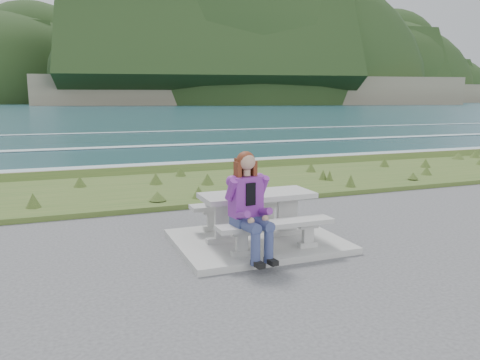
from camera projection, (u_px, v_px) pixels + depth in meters
The scene contains 9 objects.
concrete_slab at pixel (257, 241), 7.58m from camera, with size 2.60×2.10×0.10m, color #A6A5A1.
picnic_table at pixel (257, 203), 7.47m from camera, with size 1.80×0.75×0.75m.
bench_landward at pixel (276, 228), 6.87m from camera, with size 1.80×0.35×0.45m.
bench_seaward at pixel (241, 208), 8.16m from camera, with size 1.80×0.35×0.45m.
grass_verge at pixel (181, 189), 12.19m from camera, with size 160.00×4.50×0.22m, color #335520.
shore_drop at pixel (159, 173), 14.85m from camera, with size 160.00×0.80×2.20m, color #706654.
ocean at pixel (108, 161), 30.95m from camera, with size 1600.00×1600.00×0.09m.
headland_range at pixel (276, 90), 439.50m from camera, with size 729.83×363.95×196.41m.
seated_woman at pixel (252, 220), 6.55m from camera, with size 0.53×0.82×1.51m.
Camera 1 is at (-2.89, -6.71, 2.33)m, focal length 35.00 mm.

